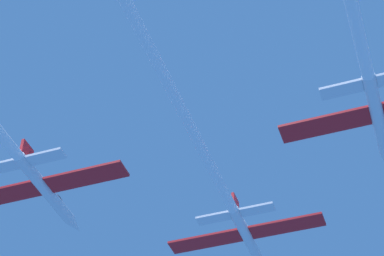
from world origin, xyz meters
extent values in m
cylinder|color=white|center=(-0.50, 0.24, 0.86)|extent=(1.26, 11.50, 1.26)
ellipsoid|color=black|center=(-0.50, 2.77, 1.40)|extent=(0.89, 2.30, 0.63)
cube|color=red|center=(-5.50, -0.34, 0.86)|extent=(8.74, 2.53, 0.28)
cube|color=red|center=(4.50, -0.34, 0.86)|extent=(8.74, 2.53, 0.28)
cube|color=red|center=(-0.50, -4.36, 2.41)|extent=(0.33, 2.07, 1.84)
cube|color=white|center=(-3.10, -4.59, 0.86)|extent=(3.93, 1.52, 0.28)
cube|color=white|center=(2.10, -4.59, 0.86)|extent=(3.93, 1.52, 0.28)
cylinder|color=white|center=(-0.50, -34.22, 0.86)|extent=(1.14, 57.42, 1.14)
cylinder|color=white|center=(-17.70, -17.44, -0.65)|extent=(1.26, 11.50, 1.26)
cone|color=white|center=(-17.70, -10.43, -0.65)|extent=(1.24, 2.53, 1.24)
ellipsoid|color=black|center=(-17.70, -14.91, -0.12)|extent=(0.89, 2.30, 0.63)
cube|color=red|center=(-22.70, -18.02, -0.65)|extent=(8.74, 2.53, 0.28)
cube|color=red|center=(-12.70, -18.02, -0.65)|extent=(8.74, 2.53, 0.28)
cube|color=red|center=(-17.70, -22.04, 0.90)|extent=(0.33, 2.07, 1.84)
cube|color=white|center=(-20.30, -22.27, -0.65)|extent=(3.93, 1.52, 0.28)
cube|color=white|center=(-15.10, -22.27, -0.65)|extent=(3.93, 1.52, 0.28)
cylinder|color=white|center=(17.23, -16.65, -0.12)|extent=(1.26, 11.50, 1.26)
ellipsoid|color=black|center=(17.23, -14.12, 0.42)|extent=(0.89, 2.30, 0.63)
cube|color=red|center=(12.23, -17.22, -0.12)|extent=(8.74, 2.53, 0.28)
cube|color=red|center=(17.23, -21.24, 1.43)|extent=(0.33, 2.07, 1.84)
cube|color=white|center=(14.64, -21.47, -0.12)|extent=(3.93, 1.52, 0.28)
camera|label=1|loc=(17.13, -70.64, -47.66)|focal=68.40mm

